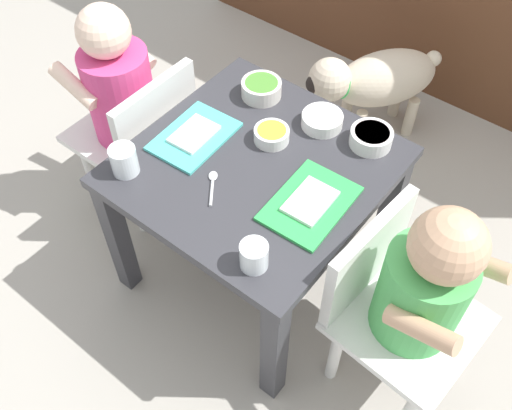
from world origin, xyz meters
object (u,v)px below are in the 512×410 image
(food_tray_right, at_px, (310,203))
(cereal_bowl_left_side, at_px, (371,137))
(water_cup_right, at_px, (254,257))
(veggie_bowl_far, at_px, (261,88))
(seated_child_right, at_px, (418,288))
(food_tray_left, at_px, (194,136))
(dog, at_px, (375,80))
(spoon_by_left_tray, at_px, (212,184))
(veggie_bowl_near, at_px, (322,120))
(dining_table, at_px, (256,185))
(water_cup_left, at_px, (124,162))
(seated_child_left, at_px, (125,95))
(cereal_bowl_right_side, at_px, (272,135))

(food_tray_right, bearing_deg, cereal_bowl_left_side, 88.78)
(water_cup_right, relative_size, veggie_bowl_far, 0.60)
(seated_child_right, relative_size, food_tray_left, 3.03)
(dog, height_order, food_tray_left, food_tray_left)
(water_cup_right, distance_m, spoon_by_left_tray, 0.22)
(seated_child_right, relative_size, veggie_bowl_near, 6.35)
(food_tray_left, height_order, cereal_bowl_left_side, cereal_bowl_left_side)
(veggie_bowl_far, bearing_deg, dining_table, -55.10)
(dining_table, bearing_deg, seated_child_right, -5.09)
(dog, xyz_separation_m, cereal_bowl_left_side, (0.21, -0.45, 0.23))
(seated_child_right, xyz_separation_m, water_cup_left, (-0.64, -0.16, 0.07))
(seated_child_left, xyz_separation_m, cereal_bowl_right_side, (0.42, 0.08, 0.05))
(spoon_by_left_tray, bearing_deg, seated_child_right, 8.65)
(seated_child_left, relative_size, water_cup_left, 9.64)
(seated_child_left, height_order, food_tray_right, seated_child_left)
(seated_child_right, bearing_deg, water_cup_right, -147.13)
(water_cup_right, distance_m, veggie_bowl_near, 0.42)
(seated_child_right, xyz_separation_m, veggie_bowl_far, (-0.56, 0.23, 0.06))
(food_tray_right, relative_size, cereal_bowl_right_side, 2.57)
(food_tray_left, xyz_separation_m, veggie_bowl_near, (0.21, 0.22, 0.01))
(seated_child_right, relative_size, water_cup_right, 10.42)
(veggie_bowl_near, distance_m, spoon_by_left_tray, 0.31)
(dog, bearing_deg, cereal_bowl_right_side, -87.02)
(spoon_by_left_tray, bearing_deg, food_tray_right, 23.50)
(seated_child_left, relative_size, food_tray_left, 3.13)
(seated_child_right, bearing_deg, veggie_bowl_near, 149.22)
(water_cup_left, xyz_separation_m, veggie_bowl_far, (0.08, 0.38, -0.01))
(food_tray_left, relative_size, cereal_bowl_left_side, 2.10)
(dog, relative_size, food_tray_left, 2.04)
(cereal_bowl_left_side, distance_m, cereal_bowl_right_side, 0.23)
(food_tray_left, xyz_separation_m, food_tray_right, (0.33, -0.00, 0.00))
(seated_child_left, bearing_deg, veggie_bowl_near, 21.37)
(dog, xyz_separation_m, water_cup_right, (0.21, -0.87, 0.23))
(dining_table, height_order, food_tray_right, food_tray_right)
(food_tray_left, relative_size, spoon_by_left_tray, 2.34)
(food_tray_right, bearing_deg, water_cup_left, -155.51)
(food_tray_left, bearing_deg, dog, 80.40)
(cereal_bowl_right_side, bearing_deg, dog, 92.98)
(seated_child_left, height_order, water_cup_right, seated_child_left)
(dining_table, bearing_deg, food_tray_right, -8.47)
(seated_child_right, distance_m, cereal_bowl_right_side, 0.47)
(seated_child_left, distance_m, food_tray_left, 0.27)
(veggie_bowl_near, bearing_deg, water_cup_right, -73.93)
(seated_child_left, height_order, veggie_bowl_far, seated_child_left)
(water_cup_right, relative_size, spoon_by_left_tray, 0.68)
(food_tray_right, height_order, cereal_bowl_right_side, cereal_bowl_right_side)
(dog, distance_m, cereal_bowl_left_side, 0.55)
(water_cup_left, relative_size, cereal_bowl_right_side, 0.81)
(cereal_bowl_left_side, bearing_deg, seated_child_left, -161.19)
(water_cup_left, distance_m, veggie_bowl_far, 0.39)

